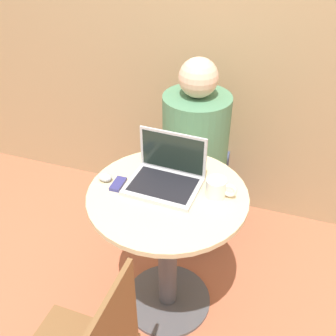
{
  "coord_description": "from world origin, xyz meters",
  "views": [
    {
      "loc": [
        0.44,
        -1.29,
        1.88
      ],
      "look_at": [
        -0.02,
        0.05,
        0.87
      ],
      "focal_mm": 42.0,
      "sensor_mm": 36.0,
      "label": 1
    }
  ],
  "objects": [
    {
      "name": "back_wall",
      "position": [
        0.0,
        0.97,
        1.3
      ],
      "size": [
        7.0,
        0.05,
        2.6
      ],
      "color": "tan",
      "rests_on": "ground_plane"
    },
    {
      "name": "cell_phone",
      "position": [
        -0.23,
        -0.02,
        0.78
      ],
      "size": [
        0.05,
        0.1,
        0.02
      ],
      "color": "navy",
      "rests_on": "round_table"
    },
    {
      "name": "coffee_cup",
      "position": [
        0.21,
        0.05,
        0.82
      ],
      "size": [
        0.14,
        0.09,
        0.09
      ],
      "color": "white",
      "rests_on": "round_table"
    },
    {
      "name": "laptop",
      "position": [
        -0.03,
        0.06,
        0.82
      ],
      "size": [
        0.33,
        0.26,
        0.23
      ],
      "color": "#B7B7BC",
      "rests_on": "round_table"
    },
    {
      "name": "round_table",
      "position": [
        0.0,
        0.0,
        0.52
      ],
      "size": [
        0.73,
        0.73,
        0.77
      ],
      "color": "#4C4C51",
      "rests_on": "ground_plane"
    },
    {
      "name": "ground_plane",
      "position": [
        0.0,
        0.0,
        0.0
      ],
      "size": [
        12.0,
        12.0,
        0.0
      ],
      "primitive_type": "plane",
      "color": "#B26042"
    },
    {
      "name": "computer_mouse",
      "position": [
        -0.3,
        -0.01,
        0.79
      ],
      "size": [
        0.07,
        0.05,
        0.04
      ],
      "color": "#B2B2B7",
      "rests_on": "round_table"
    },
    {
      "name": "person_seated",
      "position": [
        -0.04,
        0.66,
        0.49
      ],
      "size": [
        0.4,
        0.6,
        1.19
      ],
      "color": "#3D4766",
      "rests_on": "ground_plane"
    }
  ]
}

